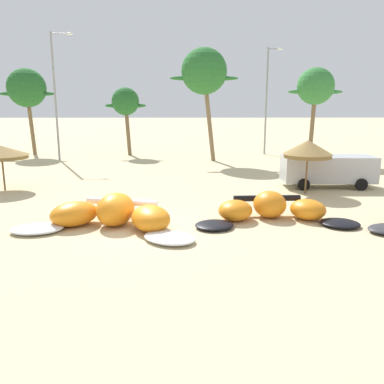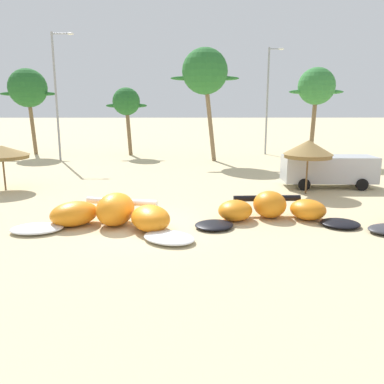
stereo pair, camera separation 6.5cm
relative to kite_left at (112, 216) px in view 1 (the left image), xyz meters
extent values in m
plane|color=beige|center=(1.24, 0.02, -0.50)|extent=(260.00, 260.00, 0.00)
ellipsoid|color=white|center=(-2.80, -0.49, -0.37)|extent=(2.16, 1.70, 0.26)
ellipsoid|color=orange|center=(-1.57, 0.33, -0.02)|extent=(2.45, 2.42, 0.97)
ellipsoid|color=orange|center=(0.08, 0.38, 0.15)|extent=(1.85, 2.25, 1.31)
ellipsoid|color=orange|center=(1.56, -0.36, -0.02)|extent=(2.11, 2.39, 0.97)
ellipsoid|color=white|center=(2.33, -1.63, -0.37)|extent=(2.46, 2.29, 0.26)
cylinder|color=white|center=(0.23, 1.06, 0.29)|extent=(3.07, 0.94, 0.28)
cube|color=white|center=(0.04, 0.19, 0.15)|extent=(1.25, 0.94, 0.04)
ellipsoid|color=black|center=(4.06, -0.08, -0.39)|extent=(1.97, 1.89, 0.23)
ellipsoid|color=orange|center=(5.02, 0.99, -0.08)|extent=(2.03, 2.07, 0.85)
ellipsoid|color=orange|center=(6.56, 1.44, 0.07)|extent=(1.46, 1.60, 1.15)
ellipsoid|color=orange|center=(8.13, 1.10, -0.08)|extent=(2.06, 2.09, 0.85)
ellipsoid|color=black|center=(9.15, 0.10, -0.39)|extent=(1.92, 1.82, 0.23)
cylinder|color=black|center=(6.54, 1.98, 0.21)|extent=(2.99, 0.37, 0.27)
cube|color=black|center=(6.56, 1.28, 0.07)|extent=(1.10, 0.60, 0.04)
cylinder|color=brown|center=(-7.45, 7.31, 0.49)|extent=(0.10, 0.10, 1.99)
cone|color=olive|center=(-7.45, 7.31, 1.76)|extent=(2.98, 2.98, 0.54)
cylinder|color=olive|center=(-7.45, 7.31, 1.39)|extent=(2.83, 2.83, 0.20)
cylinder|color=brown|center=(9.50, 6.10, 0.58)|extent=(0.10, 0.10, 2.17)
cone|color=olive|center=(9.50, 6.10, 2.04)|extent=(2.65, 2.65, 0.76)
cylinder|color=olive|center=(9.50, 6.10, 1.57)|extent=(2.52, 2.52, 0.20)
cube|color=#B2B7BC|center=(11.30, 7.86, 0.59)|extent=(5.33, 2.04, 1.50)
cube|color=black|center=(9.85, 7.89, 0.85)|extent=(1.37, 1.91, 0.56)
cylinder|color=black|center=(9.64, 6.94, -0.16)|extent=(0.69, 0.26, 0.68)
cylinder|color=black|center=(9.69, 8.85, -0.16)|extent=(0.69, 0.26, 0.68)
cylinder|color=black|center=(12.92, 6.86, -0.16)|extent=(0.69, 0.26, 0.68)
cylinder|color=black|center=(12.96, 8.78, -0.16)|extent=(0.69, 0.26, 0.68)
cylinder|color=brown|center=(-11.93, 23.90, 2.64)|extent=(0.64, 0.36, 6.31)
sphere|color=#236028|center=(-12.07, 23.90, 5.79)|extent=(3.61, 3.61, 3.61)
ellipsoid|color=#236028|center=(-13.51, 23.90, 5.25)|extent=(2.53, 0.50, 0.36)
ellipsoid|color=#236028|center=(-10.63, 23.90, 5.25)|extent=(2.53, 0.50, 0.36)
cylinder|color=brown|center=(-2.57, 23.18, 2.02)|extent=(0.62, 0.36, 5.06)
sphere|color=#236028|center=(-2.70, 23.18, 4.55)|extent=(2.57, 2.57, 2.57)
ellipsoid|color=#236028|center=(-3.73, 23.18, 4.16)|extent=(1.80, 0.50, 0.36)
ellipsoid|color=#236028|center=(-1.67, 23.18, 4.16)|extent=(1.80, 0.50, 0.36)
cylinder|color=#7F6647|center=(4.90, 19.14, 3.23)|extent=(1.20, 0.36, 7.46)
sphere|color=#286B2D|center=(4.48, 19.14, 6.97)|extent=(3.81, 3.81, 3.81)
ellipsoid|color=#286B2D|center=(2.96, 19.14, 6.39)|extent=(2.67, 0.50, 0.36)
ellipsoid|color=#286B2D|center=(6.00, 19.14, 6.39)|extent=(2.67, 0.50, 0.36)
cylinder|color=brown|center=(13.80, 19.28, 2.64)|extent=(0.53, 0.36, 6.29)
sphere|color=#337A38|center=(13.88, 19.28, 5.77)|extent=(3.10, 3.10, 3.10)
ellipsoid|color=#337A38|center=(12.64, 19.28, 5.31)|extent=(2.17, 0.50, 0.36)
ellipsoid|color=#337A38|center=(15.12, 19.28, 5.31)|extent=(2.17, 0.50, 0.36)
cylinder|color=gray|center=(-8.11, 19.68, 4.80)|extent=(0.18, 0.18, 10.60)
cylinder|color=gray|center=(-7.34, 19.68, 9.95)|extent=(1.54, 0.10, 0.10)
ellipsoid|color=silver|center=(-6.57, 19.68, 9.95)|extent=(0.56, 0.24, 0.20)
cylinder|color=gray|center=(10.65, 23.74, 4.48)|extent=(0.18, 0.18, 9.97)
cylinder|color=gray|center=(11.20, 23.74, 9.32)|extent=(1.11, 0.10, 0.10)
ellipsoid|color=silver|center=(11.75, 23.74, 9.32)|extent=(0.56, 0.24, 0.20)
camera|label=1|loc=(2.93, -15.29, 4.31)|focal=37.45mm
camera|label=2|loc=(2.99, -15.29, 4.31)|focal=37.45mm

